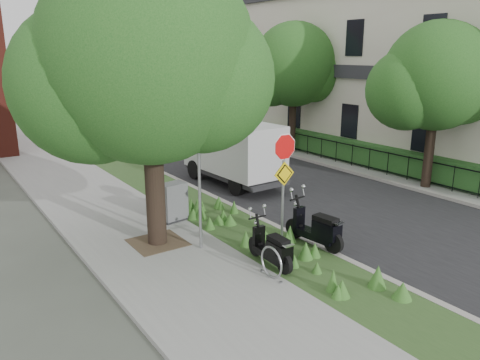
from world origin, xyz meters
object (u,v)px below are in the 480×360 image
at_px(utility_cabinet, 173,202).
at_px(scooter_far, 320,232).
at_px(scooter_near, 274,252).
at_px(sign_assembly, 284,168).
at_px(box_truck, 235,150).

bearing_deg(utility_cabinet, scooter_far, -61.83).
bearing_deg(scooter_far, scooter_near, -172.21).
xyz_separation_m(sign_assembly, utility_cabinet, (-1.40, 3.60, -1.64)).
xyz_separation_m(scooter_near, box_truck, (3.54, 6.99, 0.89)).
bearing_deg(scooter_far, sign_assembly, 146.03).
distance_m(scooter_far, box_truck, 7.05).
bearing_deg(sign_assembly, scooter_far, -33.97).
distance_m(scooter_near, box_truck, 7.89).
bearing_deg(scooter_near, sign_assembly, 41.13).
xyz_separation_m(scooter_near, scooter_far, (1.73, 0.24, 0.05)).
xyz_separation_m(scooter_near, utility_cabinet, (-0.49, 4.39, 0.17)).
bearing_deg(sign_assembly, box_truck, 66.97).
relative_size(box_truck, utility_cabinet, 4.10).
xyz_separation_m(scooter_far, box_truck, (1.81, 6.76, 0.84)).
bearing_deg(sign_assembly, utility_cabinet, 111.26).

